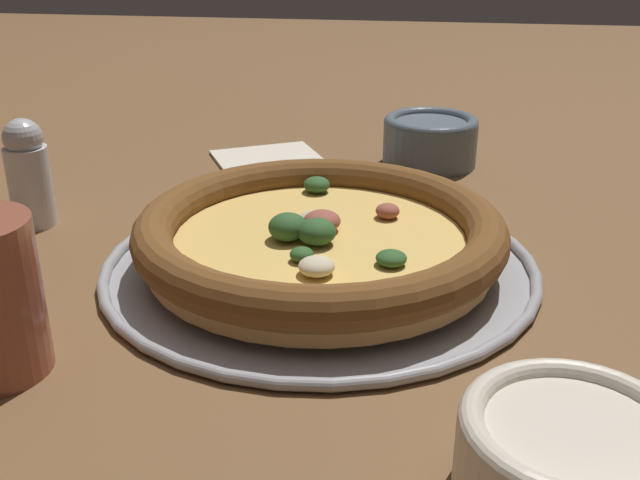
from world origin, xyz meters
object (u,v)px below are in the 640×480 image
(bowl_near, at_px, (571,457))
(napkin, at_px, (270,159))
(pizza, at_px, (320,235))
(bowl_far, at_px, (430,139))
(pepper_shaker, at_px, (28,174))
(pizza_tray, at_px, (320,264))
(fork, at_px, (296,160))

(bowl_near, height_order, napkin, bowl_near)
(pizza, xyz_separation_m, bowl_near, (0.16, -0.23, -0.00))
(bowl_far, xyz_separation_m, pepper_shaker, (-0.35, -0.23, 0.02))
(pizza, relative_size, napkin, 1.88)
(pizza_tray, distance_m, bowl_far, 0.30)
(bowl_near, height_order, bowl_far, bowl_far)
(bowl_far, bearing_deg, pizza_tray, -105.61)
(bowl_near, relative_size, pepper_shaker, 1.11)
(bowl_near, height_order, fork, bowl_near)
(napkin, relative_size, fork, 0.86)
(pepper_shaker, bearing_deg, bowl_near, -34.13)
(bowl_far, height_order, napkin, bowl_far)
(fork, bearing_deg, pepper_shaker, 50.77)
(fork, bearing_deg, napkin, 15.62)
(pizza, xyz_separation_m, fork, (-0.07, 0.27, -0.03))
(bowl_far, xyz_separation_m, napkin, (-0.18, -0.02, -0.03))
(pizza_tray, height_order, bowl_near, bowl_near)
(bowl_far, relative_size, fork, 0.58)
(pepper_shaker, bearing_deg, napkin, 51.44)
(pizza_tray, bearing_deg, pizza, -120.52)
(pizza_tray, distance_m, pizza, 0.03)
(bowl_near, xyz_separation_m, fork, (-0.22, 0.51, -0.02))
(fork, height_order, pepper_shaker, pepper_shaker)
(bowl_far, height_order, fork, bowl_far)
(bowl_near, distance_m, bowl_far, 0.53)
(fork, bearing_deg, pizza, 107.17)
(bowl_near, distance_m, fork, 0.56)
(bowl_far, distance_m, pepper_shaker, 0.42)
(fork, relative_size, pepper_shaker, 1.82)
(pizza, xyz_separation_m, pepper_shaker, (-0.27, 0.05, 0.02))
(bowl_far, height_order, pepper_shaker, pepper_shaker)
(napkin, bearing_deg, pizza, -69.71)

